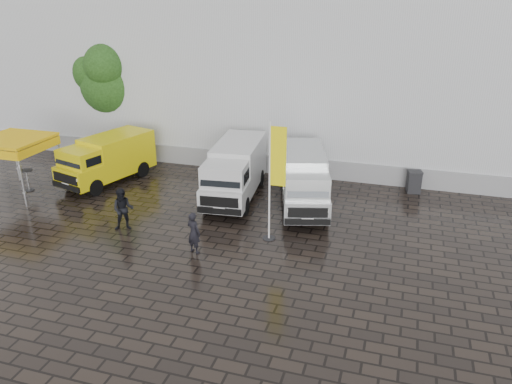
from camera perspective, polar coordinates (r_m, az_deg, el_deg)
ground at (r=19.58m, az=-0.06°, el=-5.82°), size 120.00×120.00×0.00m
exhibition_hall at (r=32.84m, az=12.05°, el=16.08°), size 44.00×16.00×12.00m
hall_plinth at (r=26.16m, az=9.30°, el=2.43°), size 44.00×0.15×1.00m
van_yellow at (r=26.39m, az=-16.68°, el=3.48°), size 3.23×5.39×2.33m
van_white at (r=23.33m, az=-2.41°, el=2.25°), size 2.55×5.99×2.52m
van_silver at (r=22.45m, az=5.46°, el=1.24°), size 3.32×5.93×2.44m
canopy_tent at (r=26.07m, az=-26.03°, el=5.16°), size 2.92×2.92×2.77m
flagpole at (r=18.78m, az=2.10°, el=1.79°), size 0.88×0.50×4.78m
tree at (r=31.18m, az=-16.11°, el=12.29°), size 3.75×3.88×6.73m
cocktail_table at (r=26.81m, az=-24.63°, el=1.21°), size 0.60×0.60×1.07m
wheelie_bin at (r=25.38m, az=17.60°, el=1.16°), size 0.78×0.78×1.10m
person_front at (r=18.69m, az=-7.13°, el=-4.64°), size 0.69×0.58×1.63m
person_tent at (r=20.97m, az=-14.93°, el=-1.94°), size 1.06×0.96×1.79m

